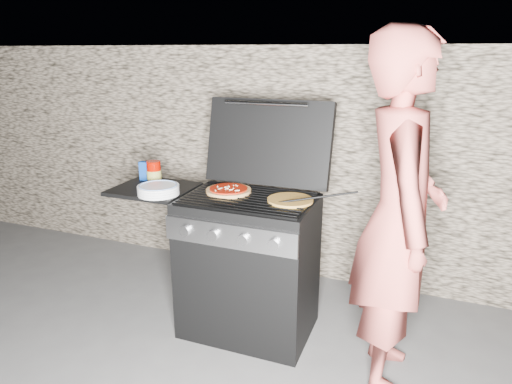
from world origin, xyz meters
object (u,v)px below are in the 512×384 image
(pizza_topped, at_px, (229,190))
(gas_grill, at_px, (213,259))
(person, at_px, (399,219))
(sauce_jar, at_px, (154,172))

(pizza_topped, bearing_deg, gas_grill, -152.14)
(gas_grill, relative_size, person, 0.71)
(gas_grill, height_order, sauce_jar, sauce_jar)
(sauce_jar, relative_size, person, 0.08)
(pizza_topped, bearing_deg, sauce_jar, 174.38)
(pizza_topped, distance_m, sauce_jar, 0.58)
(pizza_topped, bearing_deg, person, -10.33)
(sauce_jar, bearing_deg, pizza_topped, -5.62)
(gas_grill, xyz_separation_m, person, (1.13, -0.14, 0.48))
(sauce_jar, distance_m, person, 1.63)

